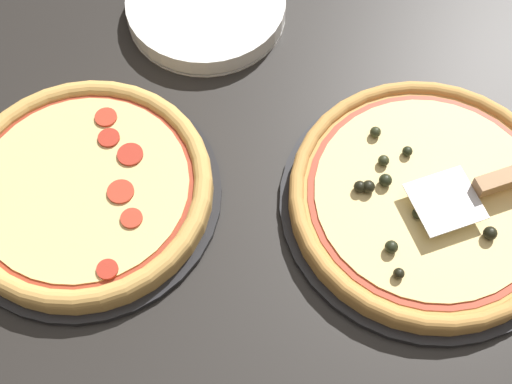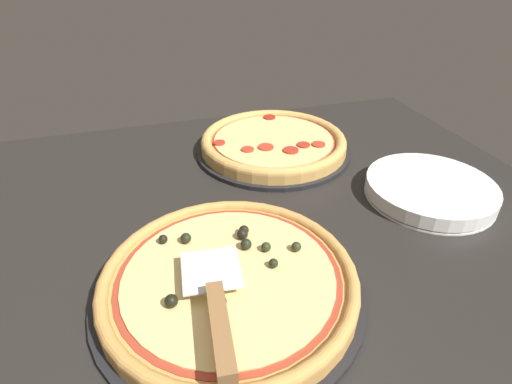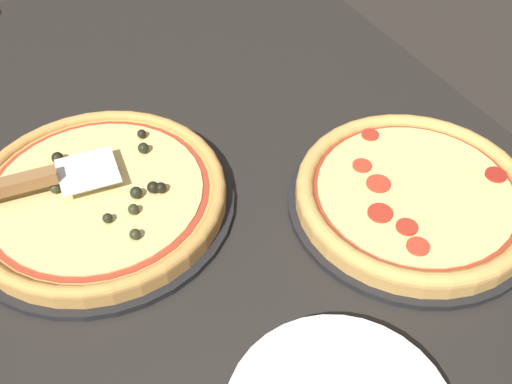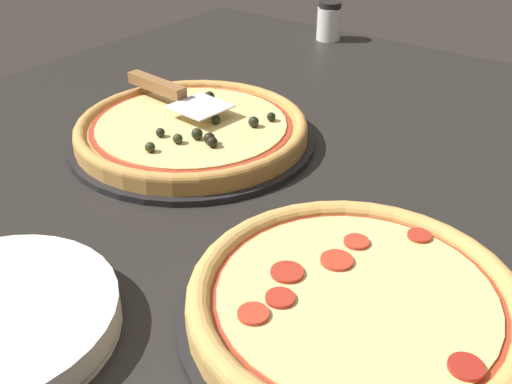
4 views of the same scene
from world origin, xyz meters
The scene contains 7 objects.
ground_plane centered at (0.00, 0.00, -1.80)cm, with size 143.14×120.23×3.60cm, color black.
pizza_pan_front centered at (-0.30, -7.29, 0.50)cm, with size 40.20×40.20×1.00cm, color black.
pizza_front centered at (-0.29, -7.27, 2.68)cm, with size 37.79×37.79×4.39cm.
pizza_pan_back centered at (21.16, 34.37, 0.50)cm, with size 37.37×37.37×1.00cm, color black.
pizza_back centered at (21.16, 34.36, 2.73)cm, with size 35.13×35.13×3.45cm.
serving_spatula centered at (-3.36, -16.03, 6.19)cm, with size 9.03×22.20×2.00cm.
plate_stack centered at (44.94, 6.08, 1.75)cm, with size 25.44×25.44×3.50cm.
Camera 1 is at (-31.38, 33.23, 87.25)cm, focal length 50.00 mm.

